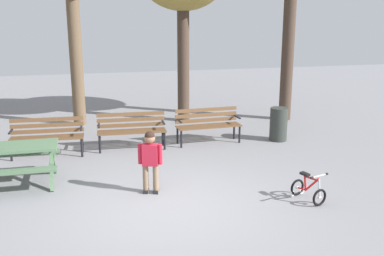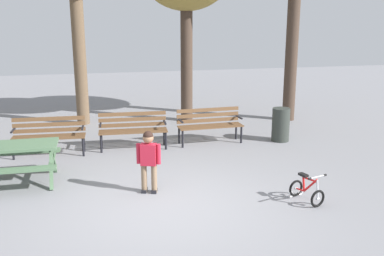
{
  "view_description": "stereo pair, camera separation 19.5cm",
  "coord_description": "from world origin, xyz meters",
  "px_view_note": "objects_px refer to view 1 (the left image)",
  "views": [
    {
      "loc": [
        -1.3,
        -6.65,
        3.09
      ],
      "look_at": [
        0.89,
        1.83,
        0.85
      ],
      "focal_mm": 41.4,
      "sensor_mm": 36.0,
      "label": 1
    },
    {
      "loc": [
        -1.11,
        -6.69,
        3.09
      ],
      "look_at": [
        0.89,
        1.83,
        0.85
      ],
      "focal_mm": 41.4,
      "sensor_mm": 36.0,
      "label": 2
    }
  ],
  "objects_px": {
    "picnic_table": "(7,155)",
    "park_bench_left": "(131,128)",
    "child_standing": "(150,157)",
    "trash_bin": "(279,124)",
    "kids_bicycle": "(308,189)",
    "park_bench_right": "(208,122)",
    "park_bench_far_left": "(47,134)"
  },
  "relations": [
    {
      "from": "picnic_table",
      "to": "park_bench_left",
      "type": "height_order",
      "value": "park_bench_left"
    },
    {
      "from": "child_standing",
      "to": "trash_bin",
      "type": "xyz_separation_m",
      "value": [
        3.68,
        2.59,
        -0.25
      ]
    },
    {
      "from": "child_standing",
      "to": "kids_bicycle",
      "type": "distance_m",
      "value": 2.78
    },
    {
      "from": "picnic_table",
      "to": "child_standing",
      "type": "xyz_separation_m",
      "value": [
        2.5,
        -1.0,
        0.08
      ]
    },
    {
      "from": "park_bench_right",
      "to": "kids_bicycle",
      "type": "distance_m",
      "value": 3.93
    },
    {
      "from": "park_bench_far_left",
      "to": "child_standing",
      "type": "relative_size",
      "value": 1.43
    },
    {
      "from": "child_standing",
      "to": "trash_bin",
      "type": "height_order",
      "value": "child_standing"
    },
    {
      "from": "park_bench_left",
      "to": "trash_bin",
      "type": "height_order",
      "value": "park_bench_left"
    },
    {
      "from": "picnic_table",
      "to": "park_bench_far_left",
      "type": "bearing_deg",
      "value": 70.72
    },
    {
      "from": "kids_bicycle",
      "to": "trash_bin",
      "type": "relative_size",
      "value": 0.74
    },
    {
      "from": "picnic_table",
      "to": "park_bench_right",
      "type": "relative_size",
      "value": 1.12
    },
    {
      "from": "kids_bicycle",
      "to": "park_bench_right",
      "type": "bearing_deg",
      "value": 99.54
    },
    {
      "from": "park_bench_right",
      "to": "trash_bin",
      "type": "xyz_separation_m",
      "value": [
        1.78,
        -0.26,
        -0.09
      ]
    },
    {
      "from": "park_bench_left",
      "to": "child_standing",
      "type": "relative_size",
      "value": 1.43
    },
    {
      "from": "picnic_table",
      "to": "park_bench_right",
      "type": "distance_m",
      "value": 4.77
    },
    {
      "from": "park_bench_far_left",
      "to": "kids_bicycle",
      "type": "distance_m",
      "value": 5.81
    },
    {
      "from": "trash_bin",
      "to": "kids_bicycle",
      "type": "bearing_deg",
      "value": -107.52
    },
    {
      "from": "picnic_table",
      "to": "park_bench_right",
      "type": "xyz_separation_m",
      "value": [
        4.39,
        1.85,
        -0.08
      ]
    },
    {
      "from": "park_bench_far_left",
      "to": "child_standing",
      "type": "xyz_separation_m",
      "value": [
        1.89,
        -2.73,
        0.16
      ]
    },
    {
      "from": "child_standing",
      "to": "kids_bicycle",
      "type": "relative_size",
      "value": 1.83
    },
    {
      "from": "kids_bicycle",
      "to": "trash_bin",
      "type": "distance_m",
      "value": 3.78
    },
    {
      "from": "park_bench_right",
      "to": "kids_bicycle",
      "type": "xyz_separation_m",
      "value": [
        0.65,
        -3.86,
        -0.31
      ]
    },
    {
      "from": "child_standing",
      "to": "kids_bicycle",
      "type": "bearing_deg",
      "value": -21.63
    },
    {
      "from": "picnic_table",
      "to": "park_bench_left",
      "type": "relative_size",
      "value": 1.12
    },
    {
      "from": "picnic_table",
      "to": "trash_bin",
      "type": "distance_m",
      "value": 6.38
    },
    {
      "from": "park_bench_far_left",
      "to": "trash_bin",
      "type": "xyz_separation_m",
      "value": [
        5.58,
        -0.14,
        -0.09
      ]
    },
    {
      "from": "child_standing",
      "to": "trash_bin",
      "type": "distance_m",
      "value": 4.51
    },
    {
      "from": "picnic_table",
      "to": "trash_bin",
      "type": "height_order",
      "value": "trash_bin"
    },
    {
      "from": "park_bench_right",
      "to": "child_standing",
      "type": "relative_size",
      "value": 1.42
    },
    {
      "from": "kids_bicycle",
      "to": "picnic_table",
      "type": "bearing_deg",
      "value": 158.26
    },
    {
      "from": "park_bench_left",
      "to": "child_standing",
      "type": "xyz_separation_m",
      "value": [
        -0.01,
        -2.81,
        0.16
      ]
    },
    {
      "from": "park_bench_left",
      "to": "park_bench_right",
      "type": "relative_size",
      "value": 1.0
    }
  ]
}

